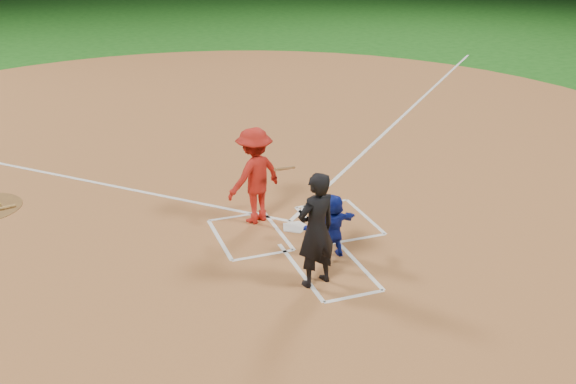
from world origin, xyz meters
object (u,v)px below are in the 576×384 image
object	(u,v)px
catcher	(333,226)
umpire	(316,230)
home_plate	(295,227)
batter_at_plate	(255,176)

from	to	relation	value
catcher	umpire	xyz separation A→B (m)	(-0.66, -0.79, 0.40)
home_plate	umpire	world-z (taller)	umpire
catcher	umpire	size ratio (longest dim) A/B	0.61
umpire	batter_at_plate	size ratio (longest dim) A/B	1.02
home_plate	batter_at_plate	bearing A→B (deg)	-42.55
catcher	umpire	bearing A→B (deg)	36.62
catcher	batter_at_plate	distance (m)	2.21
home_plate	umpire	bearing A→B (deg)	78.38
home_plate	batter_at_plate	size ratio (longest dim) A/B	0.30
home_plate	catcher	size ratio (longest dim) A/B	0.48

